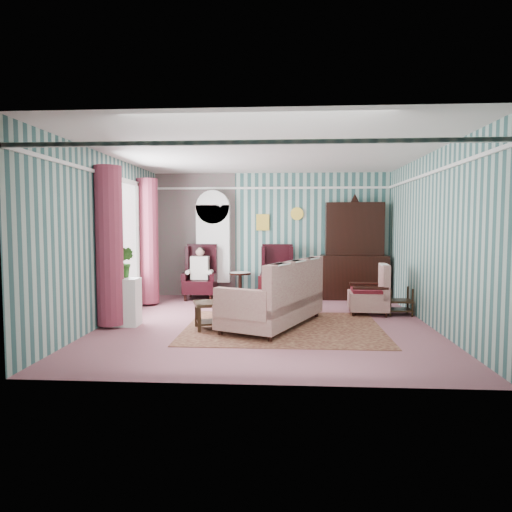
# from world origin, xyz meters

# --- Properties ---
(floor) EXTENTS (6.00, 6.00, 0.00)m
(floor) POSITION_xyz_m (0.00, 0.00, 0.00)
(floor) COLOR #975765
(floor) RESTS_ON ground
(room_shell) EXTENTS (5.53, 6.02, 2.91)m
(room_shell) POSITION_xyz_m (-0.62, 0.18, 2.01)
(room_shell) COLOR #335D5A
(room_shell) RESTS_ON ground
(bookcase) EXTENTS (0.80, 0.28, 2.24)m
(bookcase) POSITION_xyz_m (-1.35, 2.84, 1.12)
(bookcase) COLOR white
(bookcase) RESTS_ON floor
(dresser_hutch) EXTENTS (1.50, 0.56, 2.36)m
(dresser_hutch) POSITION_xyz_m (1.90, 2.72, 1.18)
(dresser_hutch) COLOR black
(dresser_hutch) RESTS_ON floor
(wingback_left) EXTENTS (0.76, 0.80, 1.25)m
(wingback_left) POSITION_xyz_m (-1.60, 2.45, 0.62)
(wingback_left) COLOR black
(wingback_left) RESTS_ON floor
(wingback_right) EXTENTS (0.76, 0.80, 1.25)m
(wingback_right) POSITION_xyz_m (0.15, 2.45, 0.62)
(wingback_right) COLOR black
(wingback_right) RESTS_ON floor
(seated_woman) EXTENTS (0.44, 0.40, 1.18)m
(seated_woman) POSITION_xyz_m (-1.60, 2.45, 0.59)
(seated_woman) COLOR silver
(seated_woman) RESTS_ON floor
(round_side_table) EXTENTS (0.50, 0.50, 0.60)m
(round_side_table) POSITION_xyz_m (-0.70, 2.60, 0.30)
(round_side_table) COLOR black
(round_side_table) RESTS_ON floor
(nest_table) EXTENTS (0.45, 0.38, 0.54)m
(nest_table) POSITION_xyz_m (2.47, 0.90, 0.27)
(nest_table) COLOR black
(nest_table) RESTS_ON floor
(plant_stand) EXTENTS (0.55, 0.35, 0.80)m
(plant_stand) POSITION_xyz_m (-2.40, -0.30, 0.40)
(plant_stand) COLOR white
(plant_stand) RESTS_ON floor
(rug) EXTENTS (3.20, 2.60, 0.01)m
(rug) POSITION_xyz_m (0.30, -0.30, 0.01)
(rug) COLOR #50231A
(rug) RESTS_ON floor
(sofa) EXTENTS (1.89, 2.50, 0.93)m
(sofa) POSITION_xyz_m (0.12, -0.14, 0.46)
(sofa) COLOR beige
(sofa) RESTS_ON floor
(floral_armchair) EXTENTS (0.88, 0.83, 0.94)m
(floral_armchair) POSITION_xyz_m (1.90, 0.96, 0.47)
(floral_armchair) COLOR #B5A88C
(floral_armchair) RESTS_ON floor
(coffee_table) EXTENTS (0.95, 0.74, 0.45)m
(coffee_table) POSITION_xyz_m (-0.73, -0.44, 0.22)
(coffee_table) COLOR black
(coffee_table) RESTS_ON floor
(potted_plant_a) EXTENTS (0.37, 0.33, 0.39)m
(potted_plant_a) POSITION_xyz_m (-2.49, -0.38, 1.00)
(potted_plant_a) COLOR #20561A
(potted_plant_a) RESTS_ON plant_stand
(potted_plant_b) EXTENTS (0.33, 0.29, 0.52)m
(potted_plant_b) POSITION_xyz_m (-2.39, -0.17, 1.06)
(potted_plant_b) COLOR #22591C
(potted_plant_b) RESTS_ON plant_stand
(potted_plant_c) EXTENTS (0.22, 0.22, 0.36)m
(potted_plant_c) POSITION_xyz_m (-2.47, -0.30, 0.98)
(potted_plant_c) COLOR #28571B
(potted_plant_c) RESTS_ON plant_stand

